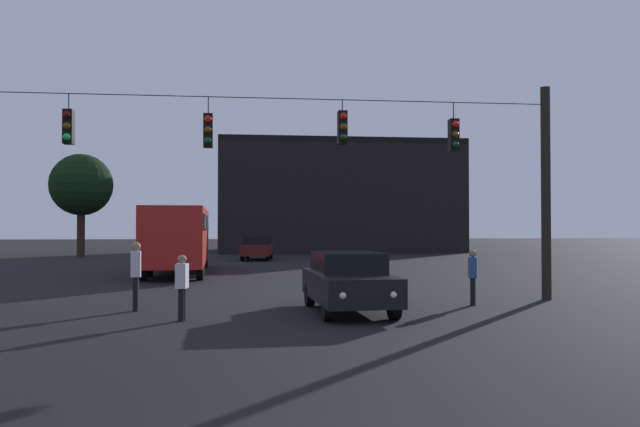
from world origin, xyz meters
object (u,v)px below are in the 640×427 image
pedestrian_crossing_left (182,284)px  tree_left_silhouette (81,185)px  city_bus (179,233)px  pedestrian_crossing_right (473,274)px  car_near_right (348,281)px  pedestrian_crossing_center (136,272)px  car_far_left (257,248)px

pedestrian_crossing_left → tree_left_silhouette: (-10.37, 32.27, 4.30)m
city_bus → pedestrian_crossing_right: (9.39, -13.35, -1.01)m
city_bus → tree_left_silhouette: bearing=117.2°
car_near_right → tree_left_silhouette: 34.67m
car_near_right → pedestrian_crossing_left: bearing=-165.5°
city_bus → pedestrian_crossing_center: size_ratio=6.24×
city_bus → pedestrian_crossing_right: size_ratio=7.21×
tree_left_silhouette → pedestrian_crossing_center: bearing=-73.5°
pedestrian_crossing_right → tree_left_silhouette: bearing=120.9°
car_far_left → pedestrian_crossing_center: bearing=-98.0°
car_far_left → tree_left_silhouette: size_ratio=0.60×
city_bus → pedestrian_crossing_center: (0.33, -13.52, -0.85)m
pedestrian_crossing_center → tree_left_silhouette: bearing=106.5°
pedestrian_crossing_left → pedestrian_crossing_center: (-1.36, 1.88, 0.16)m
pedestrian_crossing_center → city_bus: bearing=91.4°
tree_left_silhouette → pedestrian_crossing_left: bearing=-72.2°
city_bus → car_far_left: size_ratio=2.47×
city_bus → pedestrian_crossing_right: city_bus is taller
pedestrian_crossing_left → pedestrian_crossing_right: pedestrian_crossing_right is taller
city_bus → pedestrian_crossing_right: 16.36m
car_far_left → pedestrian_crossing_center: size_ratio=2.52×
city_bus → pedestrian_crossing_left: size_ratio=7.28×
car_near_right → pedestrian_crossing_left: (-4.05, -1.05, 0.05)m
pedestrian_crossing_right → tree_left_silhouette: size_ratio=0.21×
car_far_left → city_bus: bearing=-108.7°
car_near_right → pedestrian_crossing_right: size_ratio=2.86×
car_far_left → pedestrian_crossing_right: pedestrian_crossing_right is taller
city_bus → pedestrian_crossing_center: city_bus is taller
pedestrian_crossing_center → tree_left_silhouette: (-9.02, 30.39, 4.13)m
car_near_right → car_far_left: (-1.90, 25.72, 0.00)m
car_far_left → car_near_right: bearing=-85.8°
pedestrian_crossing_center → pedestrian_crossing_right: pedestrian_crossing_center is taller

